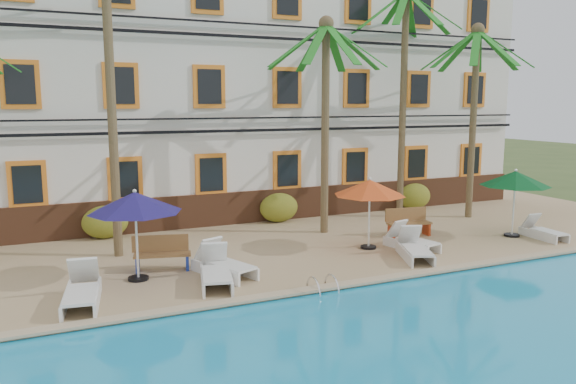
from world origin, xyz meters
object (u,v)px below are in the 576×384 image
pool_ladder (323,290)px  lounger_e (411,240)px  palm_e (474,94)px  lounger_f (543,231)px  bench_left (162,252)px  umbrella_green (515,179)px  lounger_c (223,264)px  palm_d (404,73)px  umbrella_blue (135,203)px  palm_b (108,39)px  umbrella_red (370,188)px  lounger_a (82,291)px  palm_c (325,95)px  lounger_d (415,249)px  bench_right (408,222)px  lounger_b (216,272)px

pool_ladder → lounger_e: bearing=28.3°
palm_e → pool_ladder: palm_e is taller
palm_e → lounger_e: palm_e is taller
lounger_f → bench_left: bench_left is taller
lounger_e → bench_left: bench_left is taller
umbrella_green → lounger_c: (-10.20, -0.13, -1.65)m
palm_d → umbrella_blue: (-10.80, -3.94, -3.58)m
palm_b → umbrella_red: 8.67m
pool_ladder → lounger_a: bearing=165.7°
umbrella_red → umbrella_green: umbrella_green is taller
umbrella_green → lounger_c: umbrella_green is taller
palm_b → palm_e: (13.35, 0.18, -1.43)m
umbrella_blue → lounger_e: size_ratio=1.24×
umbrella_blue → pool_ladder: 5.11m
lounger_f → umbrella_blue: bearing=175.4°
palm_c → palm_d: bearing=16.6°
palm_e → umbrella_green: 4.32m
umbrella_green → lounger_f: 1.94m
bench_left → pool_ladder: 4.57m
lounger_e → lounger_f: lounger_e is taller
lounger_d → bench_right: size_ratio=1.30×
palm_d → lounger_f: (2.16, -4.98, -5.31)m
lounger_c → umbrella_blue: bearing=165.9°
palm_b → palm_e: 13.43m
lounger_d → bench_left: size_ratio=1.29×
palm_c → umbrella_blue: palm_c is taller
palm_d → lounger_b: bearing=-150.8°
palm_d → bench_right: size_ratio=5.64×
palm_e → lounger_c: bearing=-163.7°
palm_d → lounger_d: bearing=-121.5°
palm_b → lounger_e: 10.59m
palm_b → lounger_b: bearing=-63.7°
lounger_b → lounger_d: 5.90m
umbrella_green → bench_left: bearing=174.9°
umbrella_green → lounger_e: bearing=179.7°
umbrella_blue → umbrella_red: size_ratio=1.05×
palm_d → bench_right: 6.03m
lounger_c → palm_d: bearing=27.1°
umbrella_blue → lounger_f: umbrella_blue is taller
umbrella_red → lounger_e: bearing=-29.1°
bench_right → umbrella_blue: bearing=-172.8°
umbrella_red → lounger_d: (0.57, -1.55, -1.59)m
palm_c → lounger_e: palm_c is taller
umbrella_blue → umbrella_green: umbrella_blue is taller
palm_c → lounger_d: bearing=-78.8°
umbrella_red → bench_right: (2.15, 0.91, -1.41)m
lounger_c → lounger_e: lounger_c is taller
lounger_b → bench_left: lounger_b is taller
lounger_b → palm_d: bearing=29.2°
palm_d → umbrella_red: (-3.78, -3.69, -3.68)m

